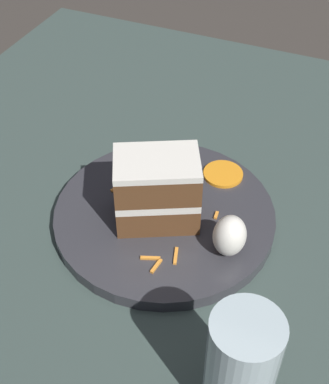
{
  "coord_description": "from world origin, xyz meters",
  "views": [
    {
      "loc": [
        -0.49,
        -0.25,
        0.54
      ],
      "look_at": [
        -0.03,
        -0.05,
        0.08
      ],
      "focal_mm": 50.0,
      "sensor_mm": 36.0,
      "label": 1
    }
  ],
  "objects_px": {
    "cake_slice": "(157,190)",
    "cream_dollop": "(230,236)",
    "drinking_glass": "(239,374)",
    "plate": "(164,215)",
    "orange_garnish": "(223,174)"
  },
  "relations": [
    {
      "from": "cake_slice",
      "to": "cream_dollop",
      "type": "relative_size",
      "value": 2.27
    },
    {
      "from": "plate",
      "to": "cream_dollop",
      "type": "height_order",
      "value": "cream_dollop"
    },
    {
      "from": "plate",
      "to": "cake_slice",
      "type": "xyz_separation_m",
      "value": [
        -0.01,
        0.0,
        0.06
      ]
    },
    {
      "from": "plate",
      "to": "orange_garnish",
      "type": "bearing_deg",
      "value": -26.43
    },
    {
      "from": "orange_garnish",
      "to": "cream_dollop",
      "type": "bearing_deg",
      "value": -159.04
    },
    {
      "from": "cake_slice",
      "to": "cream_dollop",
      "type": "distance_m",
      "value": 0.11
    },
    {
      "from": "plate",
      "to": "cream_dollop",
      "type": "xyz_separation_m",
      "value": [
        -0.03,
        -0.1,
        0.04
      ]
    },
    {
      "from": "orange_garnish",
      "to": "drinking_glass",
      "type": "height_order",
      "value": "drinking_glass"
    },
    {
      "from": "cream_dollop",
      "to": "orange_garnish",
      "type": "bearing_deg",
      "value": 20.96
    },
    {
      "from": "cake_slice",
      "to": "drinking_glass",
      "type": "relative_size",
      "value": 0.89
    },
    {
      "from": "plate",
      "to": "cream_dollop",
      "type": "bearing_deg",
      "value": -108.41
    },
    {
      "from": "cake_slice",
      "to": "cream_dollop",
      "type": "xyz_separation_m",
      "value": [
        -0.02,
        -0.1,
        -0.02
      ]
    },
    {
      "from": "cake_slice",
      "to": "drinking_glass",
      "type": "height_order",
      "value": "drinking_glass"
    },
    {
      "from": "cake_slice",
      "to": "cream_dollop",
      "type": "height_order",
      "value": "cake_slice"
    },
    {
      "from": "drinking_glass",
      "to": "plate",
      "type": "bearing_deg",
      "value": 38.38
    }
  ]
}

